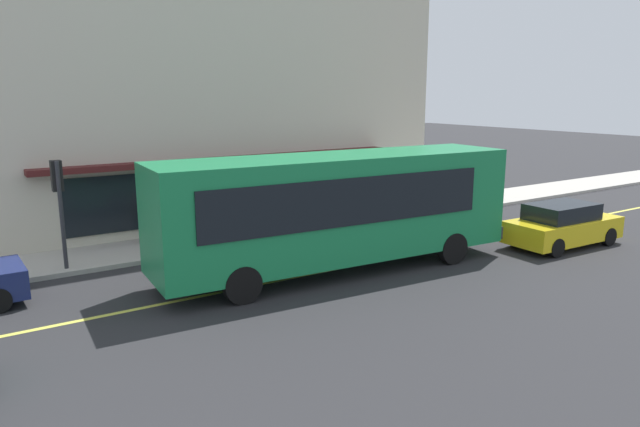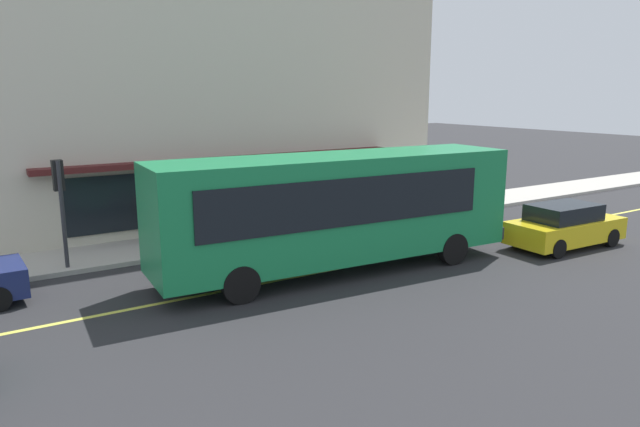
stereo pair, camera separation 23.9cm
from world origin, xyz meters
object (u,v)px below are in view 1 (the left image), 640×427
pedestrian_mid_block (146,215)px  pedestrian_by_curb (483,181)px  car_yellow (563,225)px  traffic_light (58,189)px  bus (339,206)px

pedestrian_mid_block → pedestrian_by_curb: pedestrian_by_curb is taller
car_yellow → traffic_light: bearing=157.1°
car_yellow → pedestrian_by_curb: bearing=63.1°
bus → traffic_light: bearing=147.4°
traffic_light → pedestrian_mid_block: traffic_light is taller
traffic_light → car_yellow: bearing=-22.9°
bus → pedestrian_mid_block: bus is taller
traffic_light → pedestrian_mid_block: (2.94, 1.55, -1.43)m
bus → pedestrian_mid_block: (-3.96, 5.97, -0.88)m
bus → car_yellow: bearing=-13.4°
pedestrian_mid_block → pedestrian_by_curb: size_ratio=0.93×
car_yellow → pedestrian_mid_block: pedestrian_mid_block is taller
traffic_light → pedestrian_by_curb: traffic_light is taller
bus → pedestrian_by_curb: 12.29m
bus → traffic_light: bus is taller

